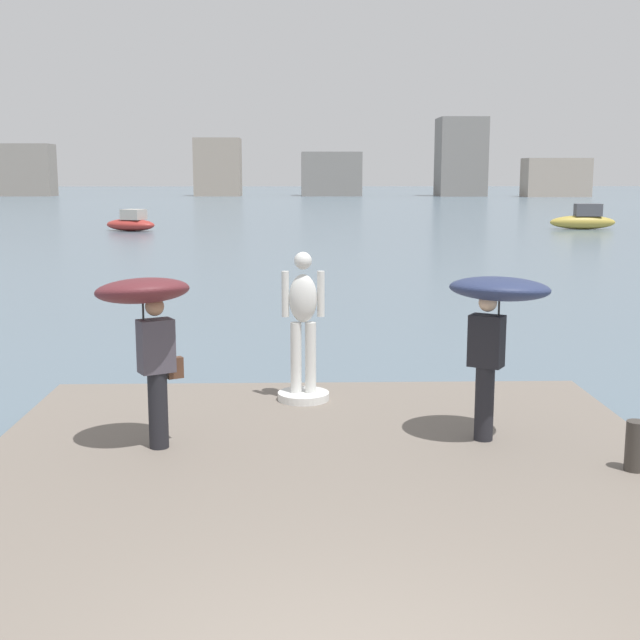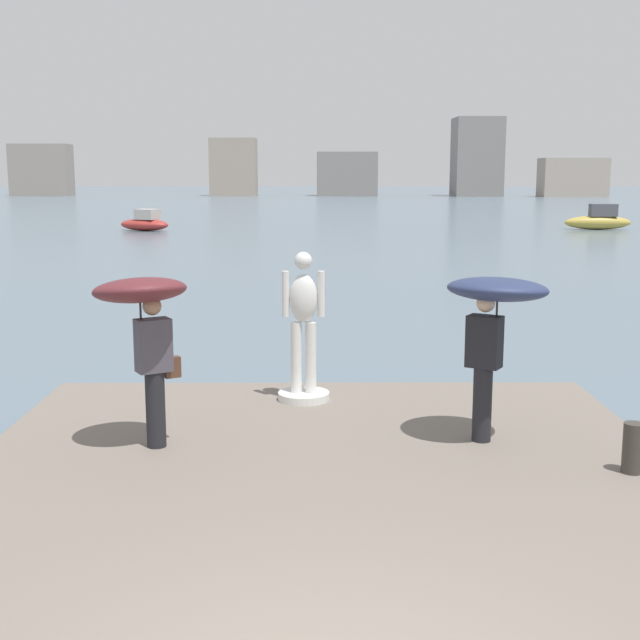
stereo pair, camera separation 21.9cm
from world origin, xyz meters
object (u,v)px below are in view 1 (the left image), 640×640
Objects in this scene: statue_white_figure at (303,337)px; onlooker_right at (496,306)px; mooring_bollard at (636,446)px; boat_near at (584,220)px; onlooker_left at (146,312)px; boat_mid at (131,223)px.

onlooker_right is (2.19, -1.84, 0.71)m from statue_white_figure.
mooring_bollard is 0.13× the size of boat_near.
mooring_bollard is (1.27, -1.05, -1.32)m from onlooker_right.
mooring_bollard is (3.45, -2.89, -0.62)m from statue_white_figure.
onlooker_right is at bearing 2.51° from onlooker_left.
onlooker_right is 3.69× the size of mooring_bollard.
onlooker_right is 0.47× the size of boat_near.
statue_white_figure is 3.84× the size of mooring_bollard.
onlooker_left is at bearing -78.75° from boat_mid.
boat_mid is (-13.75, 43.86, -0.17)m from mooring_bollard.
onlooker_right is 44.63m from boat_mid.
boat_near is at bearing 69.87° from onlooker_right.
boat_near is at bearing 66.50° from statue_white_figure.
onlooker_left is at bearing -114.45° from boat_near.
onlooker_right is at bearing -40.13° from statue_white_figure.
mooring_bollard is at bearing -39.91° from statue_white_figure.
boat_mid is at bearing 104.11° from statue_white_figure.
statue_white_figure is 1.02× the size of onlooker_left.
boat_mid reaches higher than mooring_bollard.
onlooker_left is at bearing 170.47° from mooring_bollard.
statue_white_figure reaches higher than boat_mid.
statue_white_figure is 1.04× the size of onlooker_right.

